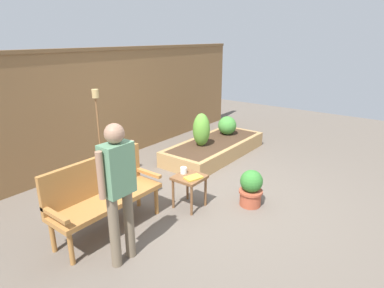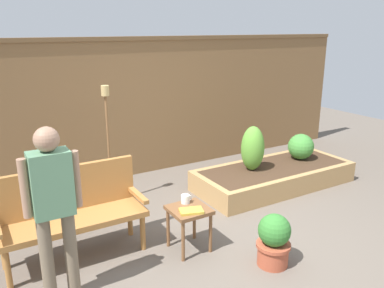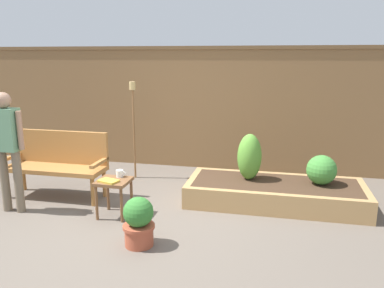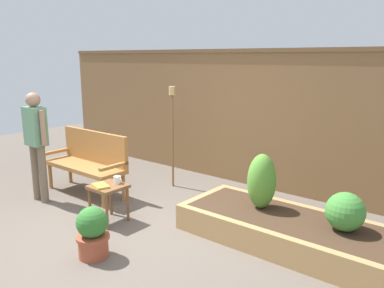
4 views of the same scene
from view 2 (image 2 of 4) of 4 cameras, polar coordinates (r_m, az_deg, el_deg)
name	(u,v)px [view 2 (image 2 of 4)]	position (r m, az deg, el deg)	size (l,w,h in m)	color
ground_plane	(227,247)	(4.45, 5.11, -14.54)	(14.00, 14.00, 0.00)	#60564C
fence_back	(131,108)	(6.22, -8.74, 5.23)	(8.40, 0.14, 2.16)	brown
garden_bench	(71,207)	(4.23, -17.14, -8.66)	(1.44, 0.48, 0.94)	#A87038
side_table	(189,215)	(4.20, -0.44, -10.26)	(0.40, 0.40, 0.48)	brown
cup_on_table	(186,199)	(4.26, -0.93, -7.94)	(0.13, 0.09, 0.09)	white
book_on_table	(191,211)	(4.08, -0.11, -9.64)	(0.24, 0.15, 0.02)	gold
potted_boxwood	(274,240)	(4.09, 11.73, -13.38)	(0.34, 0.34, 0.54)	#A84C33
raised_planter_bed	(274,176)	(6.05, 11.73, -4.56)	(2.40, 1.00, 0.30)	#AD8451
shrub_near_bench	(253,148)	(5.71, 8.76, -0.63)	(0.33, 0.33, 0.65)	brown
shrub_far_corner	(301,147)	(6.39, 15.46, -0.37)	(0.40, 0.40, 0.40)	brown
tiki_torch	(107,124)	(5.18, -12.16, 2.89)	(0.10, 0.10, 1.59)	brown
person_by_bench	(53,202)	(3.43, -19.42, -7.85)	(0.47, 0.20, 1.56)	#70604C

